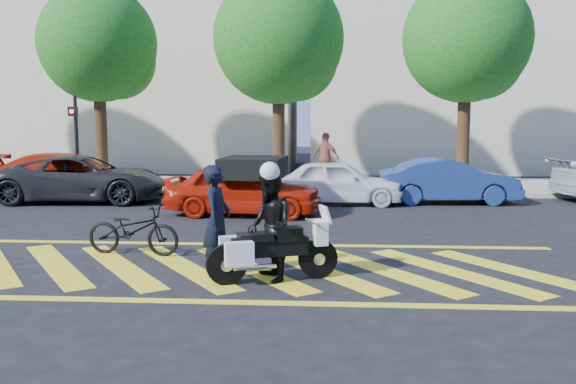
# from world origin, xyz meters

# --- Properties ---
(ground) EXTENTS (90.00, 90.00, 0.00)m
(ground) POSITION_xyz_m (0.00, 0.00, 0.00)
(ground) COLOR black
(ground) RESTS_ON ground
(sidewalk) EXTENTS (60.00, 5.00, 0.15)m
(sidewalk) POSITION_xyz_m (0.00, 12.00, 0.07)
(sidewalk) COLOR #9E998E
(sidewalk) RESTS_ON ground
(crosswalk) EXTENTS (12.33, 4.00, 0.01)m
(crosswalk) POSITION_xyz_m (-0.04, 0.00, 0.00)
(crosswalk) COLOR yellow
(crosswalk) RESTS_ON ground
(building_left) EXTENTS (16.00, 8.00, 10.00)m
(building_left) POSITION_xyz_m (-8.00, 21.00, 5.00)
(building_left) COLOR beige
(building_left) RESTS_ON ground
(building_right) EXTENTS (16.00, 8.00, 11.00)m
(building_right) POSITION_xyz_m (9.00, 21.00, 5.50)
(building_right) COLOR beige
(building_right) RESTS_ON ground
(tree_left) EXTENTS (4.20, 4.20, 7.26)m
(tree_left) POSITION_xyz_m (-6.37, 12.06, 4.99)
(tree_left) COLOR black
(tree_left) RESTS_ON ground
(tree_center) EXTENTS (4.60, 4.60, 7.56)m
(tree_center) POSITION_xyz_m (0.13, 12.06, 5.10)
(tree_center) COLOR black
(tree_center) RESTS_ON ground
(tree_right) EXTENTS (4.40, 4.40, 7.41)m
(tree_right) POSITION_xyz_m (6.63, 12.06, 5.05)
(tree_right) COLOR black
(tree_right) RESTS_ON ground
(signal_pole) EXTENTS (0.28, 0.43, 3.20)m
(signal_pole) POSITION_xyz_m (-6.50, 9.74, 1.92)
(signal_pole) COLOR black
(signal_pole) RESTS_ON ground
(officer_bike) EXTENTS (0.49, 0.68, 1.75)m
(officer_bike) POSITION_xyz_m (0.04, -0.46, 0.87)
(officer_bike) COLOR black
(officer_bike) RESTS_ON ground
(bicycle) EXTENTS (1.81, 0.84, 0.92)m
(bicycle) POSITION_xyz_m (-1.74, 0.86, 0.46)
(bicycle) COLOR black
(bicycle) RESTS_ON ground
(police_motorcycle) EXTENTS (1.97, 1.03, 0.90)m
(police_motorcycle) POSITION_xyz_m (0.92, -0.79, 0.49)
(police_motorcycle) COLOR black
(police_motorcycle) RESTS_ON ground
(officer_moto) EXTENTS (0.88, 0.98, 1.68)m
(officer_moto) POSITION_xyz_m (0.90, -0.78, 0.84)
(officer_moto) COLOR black
(officer_moto) RESTS_ON ground
(red_convertible) EXTENTS (4.08, 1.87, 1.36)m
(red_convertible) POSITION_xyz_m (-0.39, 5.57, 0.68)
(red_convertible) COLOR #B51908
(red_convertible) RESTS_ON ground
(parked_left) EXTENTS (5.03, 2.42, 1.41)m
(parked_left) POSITION_xyz_m (-6.20, 8.46, 0.71)
(parked_left) COLOR #AC1B0A
(parked_left) RESTS_ON ground
(parked_mid_left) EXTENTS (5.09, 2.57, 1.38)m
(parked_mid_left) POSITION_xyz_m (-5.50, 7.80, 0.69)
(parked_mid_left) COLOR black
(parked_mid_left) RESTS_ON ground
(parked_mid_right) EXTENTS (3.83, 1.61, 1.29)m
(parked_mid_right) POSITION_xyz_m (2.06, 7.80, 0.65)
(parked_mid_right) COLOR white
(parked_mid_right) RESTS_ON ground
(parked_right) EXTENTS (4.04, 1.58, 1.31)m
(parked_right) POSITION_xyz_m (5.30, 8.19, 0.66)
(parked_right) COLOR navy
(parked_right) RESTS_ON ground
(pedestrian_right) EXTENTS (1.15, 0.93, 1.82)m
(pedestrian_right) POSITION_xyz_m (1.69, 12.34, 1.06)
(pedestrian_right) COLOR #9F5848
(pedestrian_right) RESTS_ON sidewalk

